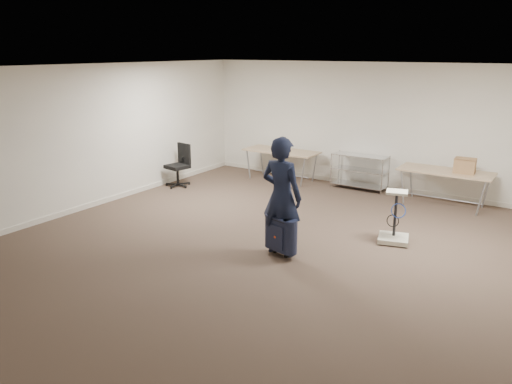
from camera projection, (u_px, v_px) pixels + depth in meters
The scene contains 10 objects.
ground at pixel (259, 248), 7.96m from camera, with size 9.00×9.00×0.00m, color #48362B.
room_shell at pixel (300, 221), 9.06m from camera, with size 8.00×9.00×9.00m.
folding_table_left at pixel (281, 152), 11.95m from camera, with size 1.80×0.75×0.73m.
folding_table_right at pixel (446, 173), 9.96m from camera, with size 1.80×0.75×0.73m.
wire_shelf at pixel (360, 170), 11.22m from camera, with size 1.22×0.47×0.80m.
person at pixel (281, 196), 7.53m from camera, with size 0.67×0.44×1.84m, color black.
suitcase at pixel (281, 234), 7.58m from camera, with size 0.43×0.31×1.05m.
office_chair at pixel (179, 173), 11.54m from camera, with size 0.59×0.59×0.98m.
equipment_cart at pixel (394, 229), 8.17m from camera, with size 0.58×0.58×0.87m.
cardboard_box at pixel (465, 166), 9.72m from camera, with size 0.39×0.29×0.29m, color #977046.
Camera 1 is at (4.01, -6.23, 3.06)m, focal length 35.00 mm.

